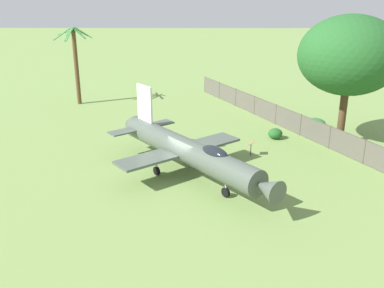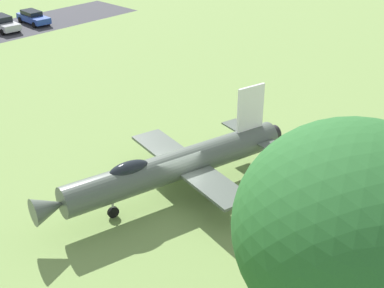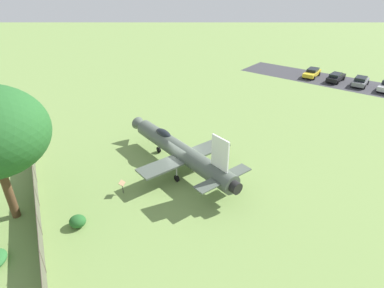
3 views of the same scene
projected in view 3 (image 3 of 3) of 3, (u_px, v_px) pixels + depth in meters
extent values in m
plane|color=#75934C|center=(182.00, 169.00, 28.78)|extent=(200.00, 200.00, 0.00)
cube|color=#38383D|center=(360.00, 86.00, 50.28)|extent=(30.91, 36.03, 0.00)
cylinder|color=#4C564C|center=(182.00, 152.00, 27.91)|extent=(11.20, 9.33, 1.61)
cone|color=#4C564C|center=(141.00, 125.00, 32.81)|extent=(2.11, 2.07, 1.37)
cylinder|color=black|center=(235.00, 187.00, 23.26)|extent=(1.07, 1.13, 0.97)
ellipsoid|color=black|center=(163.00, 134.00, 29.56)|extent=(2.28, 2.07, 0.84)
cube|color=white|center=(220.00, 153.00, 23.49)|extent=(1.50, 1.23, 2.63)
cube|color=#4C564C|center=(160.00, 167.00, 26.09)|extent=(3.81, 4.13, 0.16)
cube|color=#4C564C|center=(209.00, 148.00, 29.03)|extent=(3.81, 4.13, 0.16)
cube|color=#4C564C|center=(207.00, 186.00, 23.15)|extent=(1.98, 2.09, 0.10)
cube|color=#4C564C|center=(239.00, 170.00, 25.00)|extent=(1.98, 2.09, 0.10)
cylinder|color=#A5A8AD|center=(158.00, 144.00, 31.00)|extent=(0.12, 0.12, 1.35)
cylinder|color=black|center=(159.00, 150.00, 31.32)|extent=(0.58, 0.51, 0.60)
cylinder|color=#A5A8AD|center=(177.00, 172.00, 26.60)|extent=(0.12, 0.12, 1.35)
cylinder|color=black|center=(177.00, 178.00, 26.92)|extent=(0.58, 0.51, 0.60)
cylinder|color=#A5A8AD|center=(204.00, 160.00, 28.24)|extent=(0.12, 0.12, 1.35)
cylinder|color=black|center=(203.00, 167.00, 28.56)|extent=(0.58, 0.51, 0.60)
cylinder|color=brown|center=(7.00, 188.00, 21.98)|extent=(0.59, 0.59, 5.04)
cylinder|color=#4C4238|center=(29.00, 115.00, 37.40)|extent=(0.08, 0.08, 1.84)
cylinder|color=#4C4238|center=(30.00, 126.00, 34.67)|extent=(0.08, 0.08, 1.84)
cylinder|color=#4C4238|center=(31.00, 139.00, 31.95)|extent=(0.08, 0.08, 1.84)
cylinder|color=#4C4238|center=(33.00, 155.00, 29.23)|extent=(0.08, 0.08, 1.84)
cylinder|color=#4C4238|center=(34.00, 173.00, 26.50)|extent=(0.08, 0.08, 1.84)
cylinder|color=#4C4238|center=(37.00, 196.00, 23.78)|extent=(0.08, 0.08, 1.84)
cylinder|color=#4C4238|center=(39.00, 225.00, 21.06)|extent=(0.08, 0.08, 1.84)
cylinder|color=#4C4238|center=(43.00, 262.00, 18.34)|extent=(0.08, 0.08, 1.84)
cylinder|color=#4C4238|center=(35.00, 200.00, 22.00)|extent=(34.12, 17.03, 0.05)
cube|color=#59544C|center=(38.00, 209.00, 22.42)|extent=(34.10, 17.00, 1.77)
ellipsoid|color=#235B26|center=(78.00, 221.00, 22.04)|extent=(1.08, 1.17, 0.87)
cylinder|color=#333333|center=(123.00, 189.00, 25.38)|extent=(0.06, 0.06, 0.90)
cube|color=olive|center=(122.00, 183.00, 25.10)|extent=(0.66, 0.49, 0.25)
cylinder|color=black|center=(377.00, 90.00, 47.56)|extent=(0.62, 0.59, 0.64)
cylinder|color=black|center=(383.00, 85.00, 49.61)|extent=(0.62, 0.59, 0.64)
cube|color=slate|center=(360.00, 82.00, 49.99)|extent=(4.70, 4.12, 0.63)
cube|color=black|center=(361.00, 79.00, 49.45)|extent=(2.79, 2.62, 0.56)
cylinder|color=black|center=(356.00, 81.00, 51.66)|extent=(0.65, 0.55, 0.64)
cylinder|color=black|center=(368.00, 83.00, 50.70)|extent=(0.65, 0.55, 0.64)
cylinder|color=black|center=(352.00, 85.00, 49.58)|extent=(0.65, 0.55, 0.64)
cylinder|color=black|center=(364.00, 87.00, 48.62)|extent=(0.65, 0.55, 0.64)
cube|color=black|center=(336.00, 78.00, 52.07)|extent=(4.69, 4.38, 0.62)
cube|color=black|center=(336.00, 75.00, 51.56)|extent=(2.80, 2.70, 0.48)
cylinder|color=black|center=(333.00, 76.00, 53.75)|extent=(0.63, 0.58, 0.64)
cylinder|color=black|center=(344.00, 78.00, 52.75)|extent=(0.63, 0.58, 0.64)
cylinder|color=black|center=(327.00, 80.00, 51.68)|extent=(0.63, 0.58, 0.64)
cylinder|color=black|center=(338.00, 83.00, 50.69)|extent=(0.63, 0.58, 0.64)
cube|color=gold|center=(312.00, 73.00, 54.30)|extent=(4.86, 4.19, 0.62)
cube|color=black|center=(313.00, 70.00, 54.30)|extent=(2.87, 2.66, 0.47)
cylinder|color=black|center=(314.00, 78.00, 52.88)|extent=(0.65, 0.55, 0.64)
cylinder|color=black|center=(303.00, 76.00, 53.82)|extent=(0.65, 0.55, 0.64)
cylinder|color=black|center=(319.00, 74.00, 55.08)|extent=(0.65, 0.55, 0.64)
cylinder|color=black|center=(309.00, 72.00, 56.01)|extent=(0.65, 0.55, 0.64)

